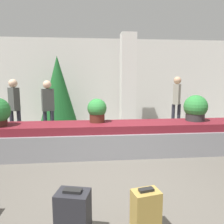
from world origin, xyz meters
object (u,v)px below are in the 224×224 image
Objects in this scene: suitcase_1 at (146,212)px; traveler_0 at (177,98)px; potted_plant_0 at (195,108)px; decorated_tree at (58,90)px; pillar at (128,81)px; potted_plant_2 at (97,110)px; suitcase_3 at (73,216)px; traveler_1 at (14,103)px; traveler_2 at (48,104)px.

traveler_0 reaches higher than suitcase_1.
potted_plant_0 is 4.53m from decorated_tree.
potted_plant_2 is at bearing -114.28° from pillar.
suitcase_3 is at bearing -80.68° from decorated_tree.
traveler_1 is (-2.27, 1.37, 0.03)m from potted_plant_2.
potted_plant_0 is (2.67, 2.78, 0.73)m from suitcase_3.
pillar is at bearing 110.61° from traveler_0.
pillar is 2.91m from potted_plant_0.
suitcase_1 is 4.57m from traveler_2.
potted_plant_2 is (-0.44, 2.81, 0.73)m from suitcase_1.
suitcase_3 is (-1.49, -5.36, -1.33)m from pillar.
suitcase_3 is 0.23× the size of decorated_tree.
traveler_0 is (0.41, 2.16, 0.07)m from potted_plant_0.
pillar reaches higher than suitcase_3.
suitcase_1 is 0.97× the size of potted_plant_2.
traveler_1 reaches higher than traveler_2.
pillar is at bearing 88.45° from suitcase_3.
potted_plant_2 is 0.32× the size of traveler_1.
suitcase_1 is 2.93m from potted_plant_2.
suitcase_3 is at bearing -176.24° from traveler_0.
suitcase_3 is at bearing 169.38° from suitcase_1.
suitcase_1 is 0.21× the size of decorated_tree.
pillar is at bearing 114.56° from potted_plant_0.
suitcase_1 is 3.43m from potted_plant_0.
suitcase_1 is at bearing -73.01° from decorated_tree.
traveler_1 is 1.02× the size of traveler_2.
potted_plant_0 reaches higher than suitcase_1.
traveler_0 is at bearing -15.14° from pillar.
potted_plant_0 is at bearing -43.76° from traveler_2.
potted_plant_2 is at bearing 178.75° from potted_plant_0.
traveler_0 is 1.05× the size of traveler_1.
traveler_2 is at bearing 117.48° from suitcase_3.
suitcase_1 is (-0.71, -5.34, -1.35)m from pillar.
pillar is 5.23× the size of potted_plant_0.
potted_plant_0 is at bearing -155.01° from traveler_0.
traveler_0 is (1.59, -0.43, -0.54)m from pillar.
traveler_0 is 0.72× the size of decorated_tree.
decorated_tree is at bearing 94.98° from suitcase_1.
traveler_1 is 0.68× the size of decorated_tree.
suitcase_1 is at bearing -97.56° from pillar.
suitcase_1 is 0.31× the size of traveler_1.
pillar is at bearing 70.43° from suitcase_1.
potted_plant_0 is 0.35× the size of traveler_0.
traveler_2 is (-4.08, -0.77, -0.08)m from traveler_0.
potted_plant_0 is at bearing -37.69° from decorated_tree.
traveler_1 is (-4.60, 1.42, 0.01)m from potted_plant_0.
suitcase_3 is 5.87m from traveler_0.
decorated_tree is (1.02, 1.34, 0.31)m from traveler_1.
suitcase_1 is 5.87m from decorated_tree.
traveler_0 is (2.74, 2.11, 0.09)m from potted_plant_2.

